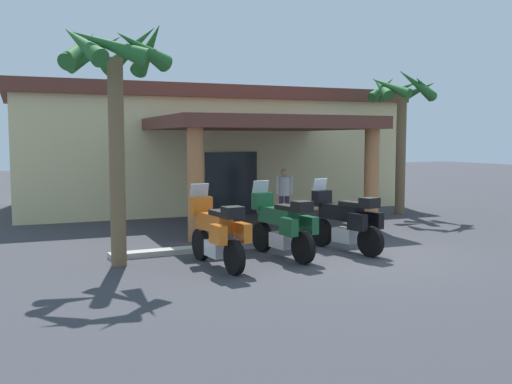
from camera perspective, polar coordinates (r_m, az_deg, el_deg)
ground_plane at (r=13.17m, az=10.33°, el=-5.98°), size 80.00×80.00×0.00m
motel_building at (r=22.23m, az=-5.01°, el=4.32°), size 14.31×11.67×4.32m
motorcycle_orange at (r=11.58m, az=-3.83°, el=-3.94°), size 0.73×2.21×1.61m
motorcycle_green at (r=12.49m, az=2.58°, el=-3.26°), size 0.78×2.21×1.61m
motorcycle_black at (r=13.30m, az=8.74°, el=-2.80°), size 0.91×2.19×1.61m
pedestrian at (r=17.75m, az=2.78°, el=0.06°), size 0.52×0.32×1.64m
palm_tree_near_portico at (r=20.32m, az=13.99°, el=8.36°), size 2.28×2.38×4.85m
palm_tree_roadside at (r=11.94m, az=-13.71°, el=11.07°), size 2.21×2.24×4.94m
curb_strip at (r=13.81m, az=-0.09°, el=-5.13°), size 6.81×0.36×0.12m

